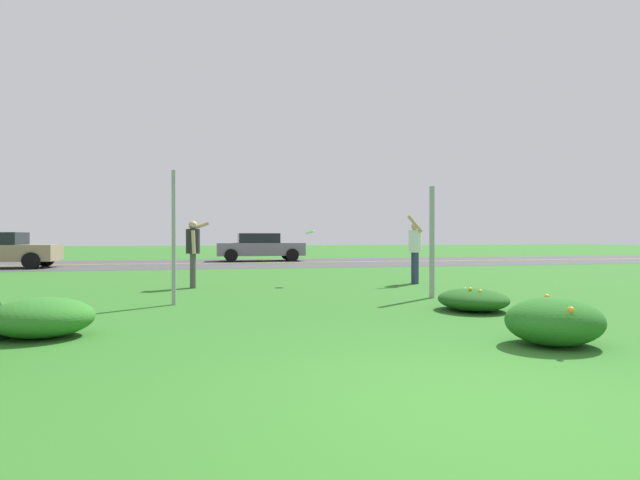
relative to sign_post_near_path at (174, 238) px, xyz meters
The scene contains 12 objects.
ground_plane 5.10m from the sign_post_near_path, 58.27° to the left, with size 120.00×120.00×0.00m, color #2D6B23.
highway_strip 15.10m from the sign_post_near_path, 80.06° to the left, with size 120.00×8.84×0.01m, color #424244.
highway_center_stripe 15.10m from the sign_post_near_path, 80.06° to the left, with size 120.00×0.16×0.00m, color yellow.
daylily_clump_front_left 6.59m from the sign_post_near_path, 44.81° to the right, with size 1.15×1.00×0.57m.
daylily_clump_mid_right 3.32m from the sign_post_near_path, 116.32° to the right, with size 1.25×1.05×0.50m.
daylily_clump_mid_left 5.53m from the sign_post_near_path, 19.77° to the right, with size 1.17×1.29×0.42m.
sign_post_near_path is the anchor object (origin of this frame).
sign_post_by_roadside 5.18m from the sign_post_near_path, ahead, with size 0.07×0.10×2.32m.
person_thrower_dark_shirt 3.14m from the sign_post_near_path, 85.57° to the left, with size 0.57×0.49×1.67m.
person_catcher_white_shirt 6.81m from the sign_post_near_path, 26.71° to the left, with size 0.47×0.49×1.86m.
frisbee_white 4.69m from the sign_post_near_path, 46.20° to the left, with size 0.26×0.25×0.12m.
car_gray_center_left 17.12m from the sign_post_near_path, 79.33° to the left, with size 4.50×2.00×1.45m.
Camera 1 is at (-1.90, -3.40, 1.27)m, focal length 28.46 mm.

